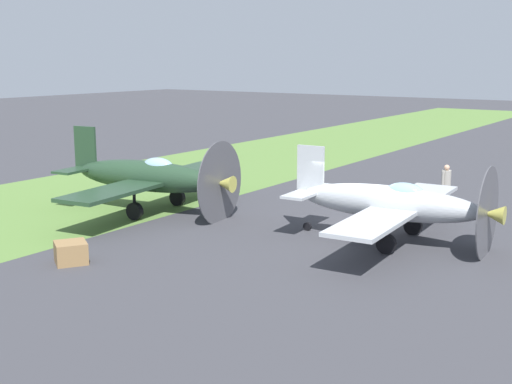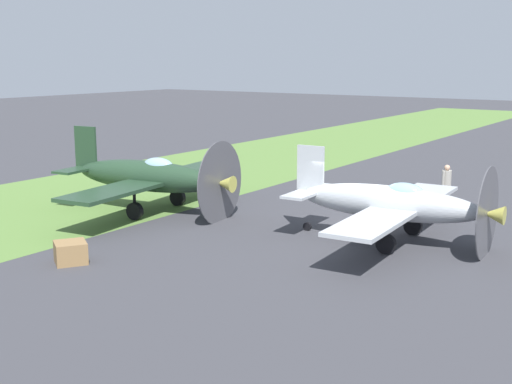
# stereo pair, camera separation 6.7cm
# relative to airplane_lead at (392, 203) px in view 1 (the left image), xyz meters

# --- Properties ---
(ground_plane) EXTENTS (160.00, 160.00, 0.00)m
(ground_plane) POSITION_rel_airplane_lead_xyz_m (-0.90, -1.63, -1.32)
(ground_plane) COLOR #38383D
(grass_verge) EXTENTS (120.00, 11.00, 0.01)m
(grass_verge) POSITION_rel_airplane_lead_xyz_m (-0.90, -14.17, -1.32)
(grass_verge) COLOR #567A38
(grass_verge) RESTS_ON ground
(airplane_lead) EXTENTS (8.88, 7.02, 3.16)m
(airplane_lead) POSITION_rel_airplane_lead_xyz_m (0.00, 0.00, 0.00)
(airplane_lead) COLOR #B2B7BC
(airplane_lead) RESTS_ON ground
(airplane_wingman) EXTENTS (9.56, 7.59, 3.39)m
(airplane_wingman) POSITION_rel_airplane_lead_xyz_m (1.09, -9.73, 0.09)
(airplane_wingman) COLOR #233D28
(airplane_wingman) RESTS_ON ground
(ground_crew_chief) EXTENTS (0.62, 0.38, 1.73)m
(ground_crew_chief) POSITION_rel_airplane_lead_xyz_m (-6.42, -0.36, -0.41)
(ground_crew_chief) COLOR #9E998E
(ground_crew_chief) RESTS_ON ground
(supply_crate) EXTENTS (1.25, 1.25, 0.64)m
(supply_crate) POSITION_rel_airplane_lead_xyz_m (7.49, -6.95, -1.00)
(supply_crate) COLOR olive
(supply_crate) RESTS_ON ground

